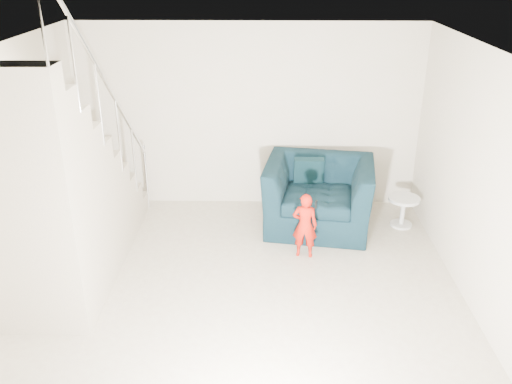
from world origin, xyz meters
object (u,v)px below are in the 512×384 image
at_px(staircase, 63,206).
at_px(armchair, 319,195).
at_px(side_table, 403,207).
at_px(toddler, 305,225).

bearing_deg(staircase, armchair, 25.31).
height_order(side_table, staircase, staircase).
distance_m(armchair, staircase, 3.35).
relative_size(armchair, side_table, 3.32).
xyz_separation_m(side_table, staircase, (-4.19, -1.43, 0.65)).
distance_m(side_table, staircase, 4.48).
xyz_separation_m(toddler, side_table, (1.43, 0.85, -0.14)).
xyz_separation_m(toddler, staircase, (-2.76, -0.58, 0.52)).
height_order(armchair, side_table, armchair).
xyz_separation_m(armchair, toddler, (-0.24, -0.84, -0.04)).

